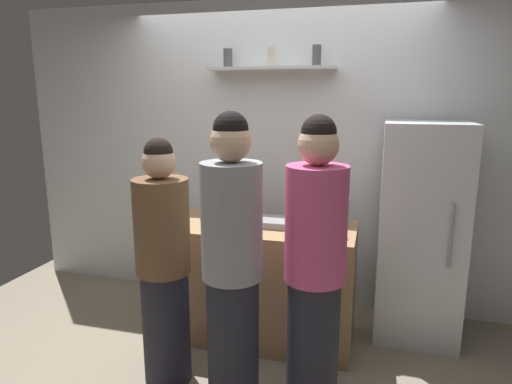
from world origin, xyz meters
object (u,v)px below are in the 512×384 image
(wine_bottle_green_glass, at_px, (327,211))
(person_pink_top, at_px, (315,272))
(baking_pan, at_px, (281,223))
(person_grey_hoodie, at_px, (232,269))
(person_brown_jacket, at_px, (164,267))
(utensil_holder, at_px, (218,207))
(wine_bottle_pale_glass, at_px, (345,210))
(water_bottle_plastic, at_px, (334,222))
(refrigerator, at_px, (420,233))

(wine_bottle_green_glass, xyz_separation_m, person_pink_top, (0.03, -0.79, -0.14))
(baking_pan, height_order, person_grey_hoodie, person_grey_hoodie)
(person_pink_top, height_order, person_brown_jacket, person_pink_top)
(utensil_holder, relative_size, person_pink_top, 0.13)
(wine_bottle_pale_glass, height_order, person_pink_top, person_pink_top)
(utensil_holder, bearing_deg, person_pink_top, -46.58)
(baking_pan, distance_m, water_bottle_plastic, 0.42)
(wine_bottle_pale_glass, height_order, water_bottle_plastic, wine_bottle_pale_glass)
(water_bottle_plastic, height_order, person_grey_hoodie, person_grey_hoodie)
(baking_pan, bearing_deg, person_grey_hoodie, -96.70)
(person_brown_jacket, bearing_deg, person_grey_hoodie, 81.55)
(person_brown_jacket, bearing_deg, refrigerator, 129.92)
(water_bottle_plastic, bearing_deg, utensil_holder, 160.25)
(wine_bottle_pale_glass, xyz_separation_m, person_pink_top, (-0.10, -0.89, -0.14))
(wine_bottle_pale_glass, bearing_deg, wine_bottle_green_glass, -142.67)
(wine_bottle_green_glass, xyz_separation_m, person_brown_jacket, (-0.92, -0.75, -0.23))
(person_brown_jacket, bearing_deg, wine_bottle_green_glass, 136.59)
(utensil_holder, bearing_deg, wine_bottle_green_glass, -11.54)
(baking_pan, xyz_separation_m, person_brown_jacket, (-0.60, -0.72, -0.13))
(baking_pan, distance_m, person_brown_jacket, 0.94)
(person_brown_jacket, bearing_deg, utensil_holder, -174.02)
(refrigerator, distance_m, water_bottle_plastic, 0.76)
(refrigerator, height_order, person_brown_jacket, refrigerator)
(person_pink_top, bearing_deg, baking_pan, -20.46)
(refrigerator, distance_m, person_pink_top, 1.24)
(wine_bottle_green_glass, distance_m, person_grey_hoodie, 1.00)
(refrigerator, relative_size, wine_bottle_green_glass, 4.92)
(baking_pan, xyz_separation_m, wine_bottle_pale_glass, (0.45, 0.13, 0.09))
(person_grey_hoodie, bearing_deg, person_brown_jacket, -147.98)
(utensil_holder, xyz_separation_m, water_bottle_plastic, (0.97, -0.35, 0.04))
(utensil_holder, bearing_deg, person_grey_hoodie, -66.19)
(refrigerator, xyz_separation_m, utensil_holder, (-1.57, -0.08, 0.12))
(baking_pan, height_order, utensil_holder, utensil_holder)
(utensil_holder, distance_m, person_pink_top, 1.35)
(utensil_holder, relative_size, wine_bottle_pale_glass, 0.71)
(refrigerator, distance_m, utensil_holder, 1.57)
(refrigerator, height_order, baking_pan, refrigerator)
(water_bottle_plastic, relative_size, person_brown_jacket, 0.14)
(refrigerator, distance_m, baking_pan, 1.04)
(baking_pan, height_order, water_bottle_plastic, water_bottle_plastic)
(baking_pan, xyz_separation_m, water_bottle_plastic, (0.39, -0.13, 0.07))
(utensil_holder, distance_m, water_bottle_plastic, 1.03)
(wine_bottle_green_glass, distance_m, water_bottle_plastic, 0.18)
(baking_pan, xyz_separation_m, person_grey_hoodie, (-0.10, -0.86, -0.04))
(wine_bottle_pale_glass, distance_m, water_bottle_plastic, 0.26)
(person_grey_hoodie, bearing_deg, wine_bottle_green_glass, 112.26)
(baking_pan, height_order, person_brown_jacket, person_brown_jacket)
(baking_pan, bearing_deg, utensil_holder, 158.96)
(utensil_holder, height_order, wine_bottle_green_glass, wine_bottle_green_glass)
(utensil_holder, distance_m, wine_bottle_pale_glass, 1.03)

